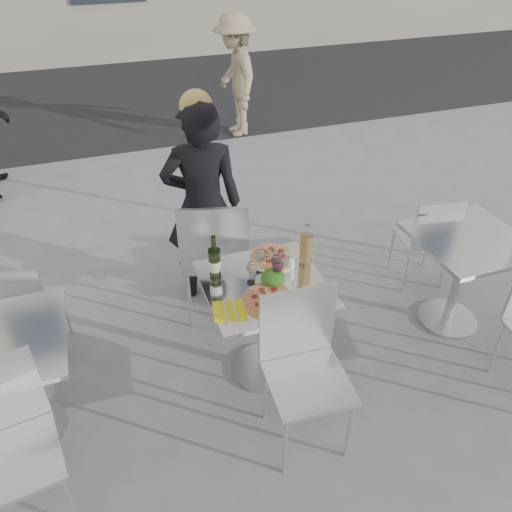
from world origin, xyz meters
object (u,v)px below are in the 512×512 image
object	(u,v)px
side_table_left	(5,370)
side_chair_lnear	(6,434)
wine_bottle	(215,262)
carafe	(306,249)
main_table	(264,310)
chair_far	(215,252)
side_chair_rfar	(429,235)
wineglass_red_a	(278,267)
wineglass_red_b	(276,262)
pizza_far	(273,257)
pedestrian_b	(236,76)
chair_near	(303,358)
sugar_shaker	(290,261)
wineglass_white_a	(252,268)
napkin_right	(313,295)
napkin_left	(230,311)
side_table_right	(463,263)
side_chair_lfar	(23,307)
woman_diner	(203,206)
wineglass_white_b	(260,257)
pizza_near	(269,300)
salad_plate	(273,278)

from	to	relation	value
side_table_left	side_chair_lnear	world-z (taller)	side_chair_lnear
wine_bottle	carafe	distance (m)	0.57
main_table	chair_far	xyz separation A→B (m)	(-0.15, 0.61, 0.07)
side_table_left	side_chair_rfar	bearing A→B (deg)	8.49
wineglass_red_a	wineglass_red_b	distance (m)	0.05
pizza_far	wineglass_red_a	distance (m)	0.25
pedestrian_b	wineglass_red_a	world-z (taller)	pedestrian_b
wine_bottle	chair_near	bearing A→B (deg)	-63.71
side_table_left	sugar_shaker	distance (m)	1.73
wineglass_white_a	napkin_right	size ratio (longest dim) A/B	0.79
pizza_far	chair_near	bearing A→B (deg)	-96.61
side_table_left	wine_bottle	bearing A→B (deg)	7.22
wineglass_red_a	napkin_left	distance (m)	0.40
chair_far	chair_near	distance (m)	1.11
pizza_far	side_table_right	bearing A→B (deg)	-8.90
side_chair_rfar	wineglass_red_a	size ratio (longest dim) A/B	5.27
pizza_far	main_table	bearing A→B (deg)	-122.23
wine_bottle	napkin_right	xyz separation A→B (m)	(0.49, -0.36, -0.11)
chair_near	side_chair_lfar	distance (m)	1.82
carafe	napkin_right	size ratio (longest dim) A/B	1.45
main_table	sugar_shaker	world-z (taller)	sugar_shaker
wineglass_white_a	napkin_right	world-z (taller)	wineglass_white_a
chair_far	chair_near	size ratio (longest dim) A/B	1.07
woman_diner	side_chair_rfar	bearing A→B (deg)	174.52
side_table_right	wineglass_white_b	xyz separation A→B (m)	(-1.48, 0.12, 0.32)
wineglass_red_b	chair_far	bearing A→B (deg)	112.68
carafe	sugar_shaker	xyz separation A→B (m)	(-0.11, 0.00, -0.06)
woman_diner	pizza_far	world-z (taller)	woman_diner
side_chair_lfar	pizza_far	size ratio (longest dim) A/B	2.72
carafe	napkin_right	xyz separation A→B (m)	(-0.08, -0.30, -0.11)
chair_near	wine_bottle	size ratio (longest dim) A/B	3.26
side_chair_lfar	wineglass_red_a	world-z (taller)	wineglass_red_a
chair_near	pizza_far	size ratio (longest dim) A/B	3.06
wine_bottle	pizza_near	bearing A→B (deg)	-54.59
sugar_shaker	wineglass_white_a	size ratio (longest dim) A/B	0.68
pedestrian_b	sugar_shaker	distance (m)	4.18
main_table	napkin_left	distance (m)	0.38
woman_diner	napkin_right	distance (m)	1.21
chair_far	side_chair_rfar	distance (m)	1.70
salad_plate	pedestrian_b	bearing A→B (deg)	75.65
salad_plate	wineglass_red_b	world-z (taller)	wineglass_red_b
chair_far	pizza_near	xyz separation A→B (m)	(0.11, -0.78, 0.15)
woman_diner	wineglass_white_b	bearing A→B (deg)	111.37
wineglass_white_a	wineglass_red_a	bearing A→B (deg)	-14.07
side_chair_lfar	wineglass_white_b	size ratio (longest dim) A/B	5.44
chair_near	main_table	bearing A→B (deg)	99.91
salad_plate	wineglass_white_b	world-z (taller)	wineglass_white_b
chair_near	wineglass_red_b	distance (m)	0.60
side_chair_lnear	side_chair_rfar	world-z (taller)	side_chair_lnear
chair_near	side_chair_lnear	xyz separation A→B (m)	(-1.52, 0.03, -0.02)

